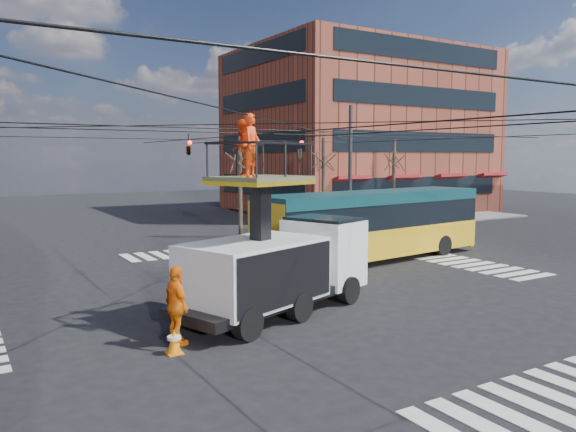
# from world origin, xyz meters

# --- Properties ---
(ground) EXTENTS (120.00, 120.00, 0.00)m
(ground) POSITION_xyz_m (0.00, 0.00, 0.00)
(ground) COLOR black
(ground) RESTS_ON ground
(sidewalk_ne) EXTENTS (18.00, 18.00, 0.12)m
(sidewalk_ne) POSITION_xyz_m (21.00, 21.00, 0.06)
(sidewalk_ne) COLOR slate
(sidewalk_ne) RESTS_ON ground
(crosswalks) EXTENTS (22.40, 22.40, 0.02)m
(crosswalks) POSITION_xyz_m (0.00, 0.00, 0.01)
(crosswalks) COLOR silver
(crosswalks) RESTS_ON ground
(building_ne) EXTENTS (20.06, 16.06, 14.00)m
(building_ne) POSITION_xyz_m (21.98, 23.98, 7.00)
(building_ne) COLOR brown
(building_ne) RESTS_ON ground
(overhead_network) EXTENTS (24.24, 24.24, 8.00)m
(overhead_network) POSITION_xyz_m (-0.07, 0.40, 4.29)
(overhead_network) COLOR #2D2D30
(overhead_network) RESTS_ON ground
(tree_a) EXTENTS (2.00, 2.00, 6.00)m
(tree_a) POSITION_xyz_m (5.00, 13.50, 4.63)
(tree_a) COLOR #382B21
(tree_a) RESTS_ON ground
(tree_b) EXTENTS (2.00, 2.00, 6.00)m
(tree_b) POSITION_xyz_m (11.00, 13.50, 4.63)
(tree_b) COLOR #382B21
(tree_b) RESTS_ON ground
(tree_c) EXTENTS (2.00, 2.00, 6.00)m
(tree_c) POSITION_xyz_m (17.00, 13.50, 4.63)
(tree_c) COLOR #382B21
(tree_c) RESTS_ON ground
(utility_truck) EXTENTS (7.37, 4.52, 5.95)m
(utility_truck) POSITION_xyz_m (-1.26, -1.69, 1.99)
(utility_truck) COLOR black
(utility_truck) RESTS_ON ground
(city_bus) EXTENTS (12.45, 4.00, 3.20)m
(city_bus) POSITION_xyz_m (6.86, 3.52, 1.73)
(city_bus) COLOR gold
(city_bus) RESTS_ON ground
(traffic_cone) EXTENTS (0.36, 0.36, 0.63)m
(traffic_cone) POSITION_xyz_m (-5.30, -3.62, 0.31)
(traffic_cone) COLOR orange
(traffic_cone) RESTS_ON ground
(worker_ground) EXTENTS (0.56, 1.23, 2.05)m
(worker_ground) POSITION_xyz_m (-5.01, -3.04, 1.03)
(worker_ground) COLOR orange
(worker_ground) RESTS_ON ground
(flagger) EXTENTS (0.64, 1.11, 1.71)m
(flagger) POSITION_xyz_m (3.25, 3.53, 0.86)
(flagger) COLOR red
(flagger) RESTS_ON ground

